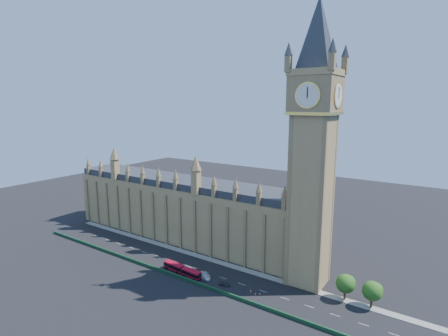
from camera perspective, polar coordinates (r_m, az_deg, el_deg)
The scene contains 15 objects.
ground at distance 137.43m, azimuth -4.49°, elevation -16.16°, with size 400.00×400.00×0.00m, color black.
palace_westminster at distance 162.90m, azimuth -6.70°, elevation -6.61°, with size 120.00×20.00×28.00m.
elizabeth_tower at distance 116.80m, azimuth 14.50°, elevation 6.72°, with size 20.59×20.59×105.00m.
bridge_parapet at distance 131.02m, azimuth -7.04°, elevation -17.33°, with size 160.00×0.60×1.20m, color #1E4C2D.
kerb_north at distance 144.19m, azimuth -2.07°, elevation -14.76°, with size 160.00×3.00×0.16m, color gray.
tree_east_near at distance 122.40m, azimuth 19.33°, elevation -17.33°, with size 6.00×6.00×8.50m.
tree_east_far at distance 121.06m, azimuth 23.18°, elevation -17.93°, with size 6.00×6.00×8.50m.
red_bus at distance 134.11m, azimuth -6.86°, elevation -16.19°, with size 17.16×3.79×2.89m.
car_grey at distance 126.25m, azimuth 0.04°, elevation -18.36°, with size 1.52×3.77×1.29m, color #393B40.
car_silver at distance 131.56m, azimuth -3.29°, elevation -17.03°, with size 1.71×4.90×1.62m, color #9B9EA2.
car_white at distance 130.20m, azimuth -3.24°, elevation -17.38°, with size 2.06×5.06×1.47m, color white.
cone_a at distance 122.85m, azimuth 4.40°, elevation -19.41°, with size 0.59×0.59×0.78m.
cone_b at distance 127.45m, azimuth 0.02°, elevation -18.20°, with size 0.56×0.56×0.76m.
cone_c at distance 121.49m, azimuth 5.14°, elevation -19.80°, with size 0.57×0.57×0.76m.
cone_d at distance 121.76m, azimuth 5.87°, elevation -19.77°, with size 0.42×0.42×0.63m.
Camera 1 is at (76.65, -96.00, 61.60)m, focal length 28.00 mm.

